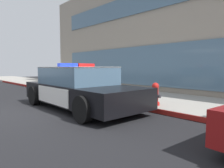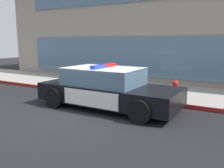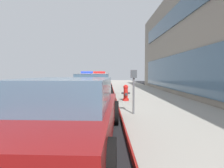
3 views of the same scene
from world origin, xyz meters
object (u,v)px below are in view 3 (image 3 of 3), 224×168
fire_hydrant (126,93)px  police_cruiser (93,86)px  car_down_street (66,112)px  parking_meter (134,84)px

fire_hydrant → police_cruiser: bearing=-139.5°
police_cruiser → car_down_street: (6.82, 0.01, -0.05)m
car_down_street → police_cruiser: bearing=-176.3°
fire_hydrant → car_down_street: (4.91, -1.62, 0.13)m
police_cruiser → car_down_street: size_ratio=1.06×
fire_hydrant → parking_meter: size_ratio=0.54×
fire_hydrant → car_down_street: bearing=-18.2°
police_cruiser → fire_hydrant: bearing=41.2°
police_cruiser → fire_hydrant: (1.91, 1.63, -0.18)m
police_cruiser → parking_meter: (4.75, 1.61, 0.40)m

